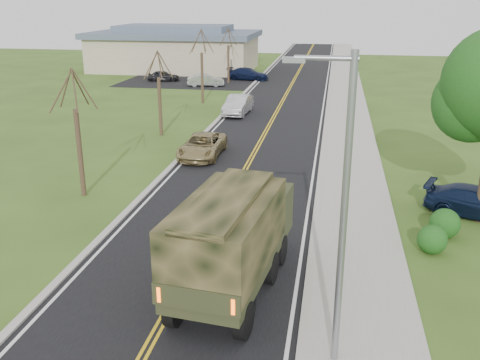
% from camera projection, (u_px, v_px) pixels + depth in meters
% --- Properties ---
extents(ground, '(160.00, 160.00, 0.00)m').
position_uv_depth(ground, '(157.00, 331.00, 15.30)').
color(ground, '#344E1A').
rests_on(ground, ground).
extents(road, '(8.00, 120.00, 0.01)m').
position_uv_depth(road, '(286.00, 94.00, 52.55)').
color(road, black).
rests_on(road, ground).
extents(curb_right, '(0.30, 120.00, 0.12)m').
position_uv_depth(curb_right, '(329.00, 95.00, 51.86)').
color(curb_right, '#9E998E').
rests_on(curb_right, ground).
extents(sidewalk_right, '(3.20, 120.00, 0.10)m').
position_uv_depth(sidewalk_right, '(347.00, 95.00, 51.57)').
color(sidewalk_right, '#9E998E').
rests_on(sidewalk_right, ground).
extents(curb_left, '(0.30, 120.00, 0.10)m').
position_uv_depth(curb_left, '(245.00, 92.00, 53.22)').
color(curb_left, '#9E998E').
rests_on(curb_left, ground).
extents(street_light, '(1.65, 0.22, 8.00)m').
position_uv_depth(street_light, '(340.00, 204.00, 12.59)').
color(street_light, gray).
rests_on(street_light, ground).
extents(bare_tree_a, '(1.93, 2.26, 6.08)m').
position_uv_depth(bare_tree_a, '(79.00, 142.00, 24.91)').
color(bare_tree_a, '#38281C').
rests_on(bare_tree_a, ground).
extents(bare_tree_b, '(1.83, 2.14, 5.73)m').
position_uv_depth(bare_tree_b, '(160.00, 100.00, 36.14)').
color(bare_tree_b, '#38281C').
rests_on(bare_tree_b, ground).
extents(bare_tree_c, '(2.04, 2.39, 6.42)m').
position_uv_depth(bare_tree_c, '(202.00, 72.00, 47.22)').
color(bare_tree_c, '#38281C').
rests_on(bare_tree_c, ground).
extents(bare_tree_d, '(1.88, 2.20, 5.91)m').
position_uv_depth(bare_tree_d, '(228.00, 60.00, 58.47)').
color(bare_tree_d, '#38281C').
rests_on(bare_tree_d, ground).
extents(commercial_building, '(25.50, 21.50, 5.65)m').
position_uv_depth(commercial_building, '(175.00, 49.00, 69.19)').
color(commercial_building, tan).
rests_on(commercial_building, ground).
extents(military_truck, '(3.23, 7.23, 3.49)m').
position_uv_depth(military_truck, '(233.00, 234.00, 16.80)').
color(military_truck, black).
rests_on(military_truck, ground).
extents(suv_champagne, '(2.23, 4.83, 1.34)m').
position_uv_depth(suv_champagne, '(202.00, 146.00, 31.78)').
color(suv_champagne, '#9D8B58').
rests_on(suv_champagne, ground).
extents(sedan_silver, '(1.90, 4.79, 1.55)m').
position_uv_depth(sedan_silver, '(238.00, 105.00, 43.22)').
color(sedan_silver, silver).
rests_on(sedan_silver, ground).
extents(pickup_navy, '(4.83, 3.31, 1.30)m').
position_uv_depth(pickup_navy, '(479.00, 203.00, 23.05)').
color(pickup_navy, '#0E1934').
rests_on(pickup_navy, ground).
extents(lot_car_dark, '(3.74, 2.06, 1.20)m').
position_uv_depth(lot_car_dark, '(163.00, 76.00, 60.34)').
color(lot_car_dark, black).
rests_on(lot_car_dark, ground).
extents(lot_car_silver, '(4.07, 2.05, 1.28)m').
position_uv_depth(lot_car_silver, '(206.00, 80.00, 56.94)').
color(lot_car_silver, '#A6A7AB').
rests_on(lot_car_silver, ground).
extents(lot_car_navy, '(4.93, 2.50, 1.37)m').
position_uv_depth(lot_car_navy, '(248.00, 74.00, 61.23)').
color(lot_car_navy, '#0E1634').
rests_on(lot_car_navy, ground).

